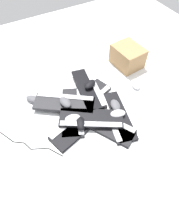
# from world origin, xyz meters

# --- Properties ---
(ground_plane) EXTENTS (3.20, 3.20, 0.00)m
(ground_plane) POSITION_xyz_m (0.00, 0.00, 0.00)
(ground_plane) COLOR white
(keyboard_0) EXTENTS (0.46, 0.35, 0.03)m
(keyboard_0) POSITION_xyz_m (0.07, 0.02, 0.01)
(keyboard_0) COLOR black
(keyboard_0) RESTS_ON ground
(keyboard_1) EXTENTS (0.46, 0.25, 0.03)m
(keyboard_1) POSITION_xyz_m (0.05, 0.14, 0.01)
(keyboard_1) COLOR black
(keyboard_1) RESTS_ON ground
(keyboard_2) EXTENTS (0.28, 0.46, 0.03)m
(keyboard_2) POSITION_xyz_m (-0.20, 0.03, 0.01)
(keyboard_2) COLOR black
(keyboard_2) RESTS_ON ground
(keyboard_3) EXTENTS (0.46, 0.32, 0.03)m
(keyboard_3) POSITION_xyz_m (-0.14, -0.11, 0.01)
(keyboard_3) COLOR black
(keyboard_3) RESTS_ON ground
(keyboard_4) EXTENTS (0.27, 0.46, 0.03)m
(keyboard_4) POSITION_xyz_m (-0.02, -0.13, 0.01)
(keyboard_4) COLOR black
(keyboard_4) RESTS_ON ground
(keyboard_5) EXTENTS (0.38, 0.45, 0.03)m
(keyboard_5) POSITION_xyz_m (-0.22, -0.14, 0.04)
(keyboard_5) COLOR #232326
(keyboard_5) RESTS_ON keyboard_3
(keyboard_6) EXTENTS (0.36, 0.45, 0.03)m
(keyboard_6) POSITION_xyz_m (-0.00, -0.04, 0.04)
(keyboard_6) COLOR black
(keyboard_6) RESTS_ON keyboard_0
(keyboard_7) EXTENTS (0.46, 0.23, 0.03)m
(keyboard_7) POSITION_xyz_m (-0.26, 0.08, 0.04)
(keyboard_7) COLOR black
(keyboard_7) RESTS_ON keyboard_2
(mouse_0) EXTENTS (0.12, 0.08, 0.04)m
(mouse_0) POSITION_xyz_m (-0.20, -0.14, 0.08)
(mouse_0) COLOR #4C4C51
(mouse_0) RESTS_ON keyboard_5
(mouse_1) EXTENTS (0.09, 0.12, 0.04)m
(mouse_1) POSITION_xyz_m (0.05, 0.14, 0.05)
(mouse_1) COLOR #B7B7BC
(mouse_1) RESTS_ON keyboard_1
(mouse_2) EXTENTS (0.09, 0.12, 0.04)m
(mouse_2) POSITION_xyz_m (-0.06, -0.15, 0.05)
(mouse_2) COLOR #B7B7BC
(mouse_2) RESTS_ON keyboard_4
(mouse_3) EXTENTS (0.13, 0.10, 0.04)m
(mouse_3) POSITION_xyz_m (-0.14, 0.45, 0.02)
(mouse_3) COLOR silver
(mouse_3) RESTS_ON ground
(mouse_4) EXTENTS (0.13, 0.10, 0.04)m
(mouse_4) POSITION_xyz_m (0.00, -0.12, 0.05)
(mouse_4) COLOR black
(mouse_4) RESTS_ON keyboard_4
(mouse_5) EXTENTS (0.12, 0.09, 0.04)m
(mouse_5) POSITION_xyz_m (-0.02, 0.17, 0.05)
(mouse_5) COLOR #4C4C51
(mouse_5) RESTS_ON keyboard_1
(mouse_6) EXTENTS (0.11, 0.13, 0.04)m
(mouse_6) POSITION_xyz_m (-0.27, 0.10, 0.08)
(mouse_6) COLOR black
(mouse_6) RESTS_ON keyboard_7
(mouse_7) EXTENTS (0.13, 0.12, 0.04)m
(mouse_7) POSITION_xyz_m (-0.39, -0.33, 0.02)
(mouse_7) COLOR #4C4C51
(mouse_7) RESTS_ON ground
(cable_0) EXTENTS (0.47, 0.56, 0.01)m
(cable_0) POSITION_xyz_m (-0.15, -0.62, 0.00)
(cable_0) COLOR black
(cable_0) RESTS_ON ground
(cardboard_box) EXTENTS (0.27, 0.23, 0.17)m
(cardboard_box) POSITION_xyz_m (-0.40, 0.54, 0.09)
(cardboard_box) COLOR #9E774C
(cardboard_box) RESTS_ON ground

